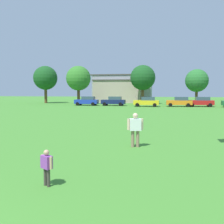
{
  "coord_description": "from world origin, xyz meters",
  "views": [
    {
      "loc": [
        5.25,
        -2.66,
        2.79
      ],
      "look_at": [
        2.99,
        9.03,
        1.79
      ],
      "focal_mm": 41.41,
      "sensor_mm": 36.0,
      "label": 1
    }
  ],
  "objects_px": {
    "parked_car_navy_1": "(114,101)",
    "parked_car_blue_0": "(87,101)",
    "tree_right": "(197,81)",
    "child_kite_flyer": "(47,165)",
    "tree_far_left": "(45,78)",
    "parked_car_red_4": "(201,102)",
    "parked_car_orange_3": "(180,102)",
    "tree_left": "(78,78)",
    "parked_car_yellow_2": "(147,102)",
    "adult_bystander": "(135,127)",
    "tree_center": "(143,78)"
  },
  "relations": [
    {
      "from": "child_kite_flyer",
      "to": "parked_car_red_4",
      "type": "distance_m",
      "value": 40.74
    },
    {
      "from": "tree_far_left",
      "to": "parked_car_red_4",
      "type": "bearing_deg",
      "value": -11.68
    },
    {
      "from": "child_kite_flyer",
      "to": "tree_right",
      "type": "bearing_deg",
      "value": 109.16
    },
    {
      "from": "parked_car_blue_0",
      "to": "parked_car_navy_1",
      "type": "xyz_separation_m",
      "value": [
        5.02,
        0.24,
        0.0
      ]
    },
    {
      "from": "parked_car_navy_1",
      "to": "tree_far_left",
      "type": "relative_size",
      "value": 0.53
    },
    {
      "from": "child_kite_flyer",
      "to": "parked_car_navy_1",
      "type": "xyz_separation_m",
      "value": [
        -5.36,
        39.5,
        0.22
      ]
    },
    {
      "from": "parked_car_navy_1",
      "to": "tree_right",
      "type": "height_order",
      "value": "tree_right"
    },
    {
      "from": "tree_far_left",
      "to": "tree_center",
      "type": "height_order",
      "value": "tree_far_left"
    },
    {
      "from": "parked_car_blue_0",
      "to": "parked_car_orange_3",
      "type": "distance_m",
      "value": 16.65
    },
    {
      "from": "tree_far_left",
      "to": "tree_right",
      "type": "relative_size",
      "value": 1.17
    },
    {
      "from": "parked_car_blue_0",
      "to": "parked_car_orange_3",
      "type": "height_order",
      "value": "same"
    },
    {
      "from": "parked_car_yellow_2",
      "to": "parked_car_orange_3",
      "type": "relative_size",
      "value": 1.0
    },
    {
      "from": "tree_far_left",
      "to": "tree_left",
      "type": "relative_size",
      "value": 1.06
    },
    {
      "from": "child_kite_flyer",
      "to": "adult_bystander",
      "type": "relative_size",
      "value": 0.64
    },
    {
      "from": "parked_car_navy_1",
      "to": "parked_car_blue_0",
      "type": "bearing_deg",
      "value": 2.68
    },
    {
      "from": "tree_right",
      "to": "adult_bystander",
      "type": "bearing_deg",
      "value": -101.14
    },
    {
      "from": "adult_bystander",
      "to": "tree_far_left",
      "type": "bearing_deg",
      "value": 105.66
    },
    {
      "from": "parked_car_blue_0",
      "to": "parked_car_orange_3",
      "type": "bearing_deg",
      "value": 178.92
    },
    {
      "from": "parked_car_orange_3",
      "to": "tree_far_left",
      "type": "distance_m",
      "value": 29.29
    },
    {
      "from": "parked_car_blue_0",
      "to": "parked_car_red_4",
      "type": "height_order",
      "value": "same"
    },
    {
      "from": "parked_car_navy_1",
      "to": "parked_car_orange_3",
      "type": "xyz_separation_m",
      "value": [
        11.63,
        -0.55,
        0.0
      ]
    },
    {
      "from": "parked_car_yellow_2",
      "to": "tree_far_left",
      "type": "xyz_separation_m",
      "value": [
        -22.48,
        8.09,
        4.61
      ]
    },
    {
      "from": "adult_bystander",
      "to": "parked_car_red_4",
      "type": "xyz_separation_m",
      "value": [
        7.88,
        33.84,
        -0.15
      ]
    },
    {
      "from": "child_kite_flyer",
      "to": "tree_center",
      "type": "xyz_separation_m",
      "value": [
        -0.58,
        45.78,
        4.68
      ]
    },
    {
      "from": "adult_bystander",
      "to": "tree_left",
      "type": "distance_m",
      "value": 40.51
    },
    {
      "from": "adult_bystander",
      "to": "parked_car_yellow_2",
      "type": "xyz_separation_m",
      "value": [
        -1.29,
        32.29,
        -0.15
      ]
    },
    {
      "from": "parked_car_yellow_2",
      "to": "tree_right",
      "type": "bearing_deg",
      "value": -140.19
    },
    {
      "from": "parked_car_red_4",
      "to": "tree_right",
      "type": "bearing_deg",
      "value": -89.78
    },
    {
      "from": "parked_car_navy_1",
      "to": "parked_car_orange_3",
      "type": "distance_m",
      "value": 11.65
    },
    {
      "from": "child_kite_flyer",
      "to": "parked_car_blue_0",
      "type": "height_order",
      "value": "parked_car_blue_0"
    },
    {
      "from": "parked_car_orange_3",
      "to": "parked_car_yellow_2",
      "type": "bearing_deg",
      "value": 9.96
    },
    {
      "from": "parked_car_red_4",
      "to": "tree_right",
      "type": "xyz_separation_m",
      "value": [
        -0.02,
        6.08,
        3.8
      ]
    },
    {
      "from": "tree_far_left",
      "to": "adult_bystander",
      "type": "bearing_deg",
      "value": -59.52
    },
    {
      "from": "parked_car_orange_3",
      "to": "parked_car_blue_0",
      "type": "bearing_deg",
      "value": -1.08
    },
    {
      "from": "parked_car_blue_0",
      "to": "adult_bystander",
      "type": "bearing_deg",
      "value": 110.24
    },
    {
      "from": "tree_right",
      "to": "parked_car_red_4",
      "type": "bearing_deg",
      "value": -89.78
    },
    {
      "from": "adult_bystander",
      "to": "tree_center",
      "type": "height_order",
      "value": "tree_center"
    },
    {
      "from": "parked_car_yellow_2",
      "to": "tree_left",
      "type": "height_order",
      "value": "tree_left"
    },
    {
      "from": "parked_car_blue_0",
      "to": "tree_far_left",
      "type": "bearing_deg",
      "value": -30.84
    },
    {
      "from": "parked_car_orange_3",
      "to": "tree_left",
      "type": "distance_m",
      "value": 20.38
    },
    {
      "from": "child_kite_flyer",
      "to": "tree_far_left",
      "type": "distance_m",
      "value": 51.18
    },
    {
      "from": "parked_car_red_4",
      "to": "child_kite_flyer",
      "type": "bearing_deg",
      "value": 75.96
    },
    {
      "from": "parked_car_red_4",
      "to": "tree_far_left",
      "type": "relative_size",
      "value": 0.53
    },
    {
      "from": "child_kite_flyer",
      "to": "parked_car_yellow_2",
      "type": "height_order",
      "value": "parked_car_yellow_2"
    },
    {
      "from": "adult_bystander",
      "to": "parked_car_orange_3",
      "type": "xyz_separation_m",
      "value": [
        4.27,
        33.27,
        -0.15
      ]
    },
    {
      "from": "parked_car_navy_1",
      "to": "parked_car_red_4",
      "type": "distance_m",
      "value": 15.25
    },
    {
      "from": "parked_car_orange_3",
      "to": "tree_right",
      "type": "xyz_separation_m",
      "value": [
        3.59,
        6.65,
        3.8
      ]
    },
    {
      "from": "child_kite_flyer",
      "to": "tree_far_left",
      "type": "height_order",
      "value": "tree_far_left"
    },
    {
      "from": "adult_bystander",
      "to": "tree_far_left",
      "type": "distance_m",
      "value": 47.07
    },
    {
      "from": "parked_car_yellow_2",
      "to": "child_kite_flyer",
      "type": "bearing_deg",
      "value": 88.92
    }
  ]
}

